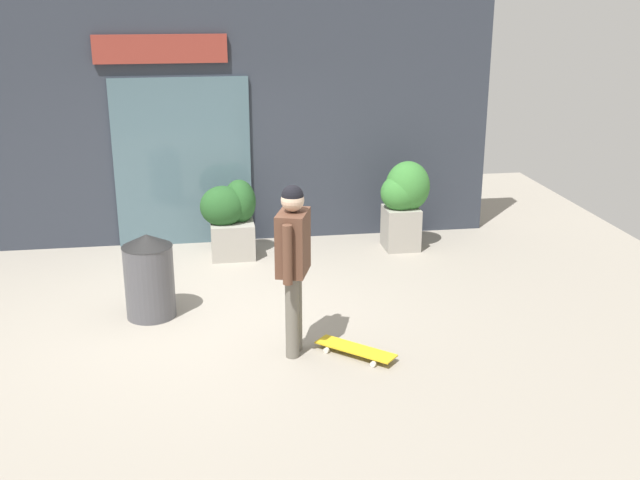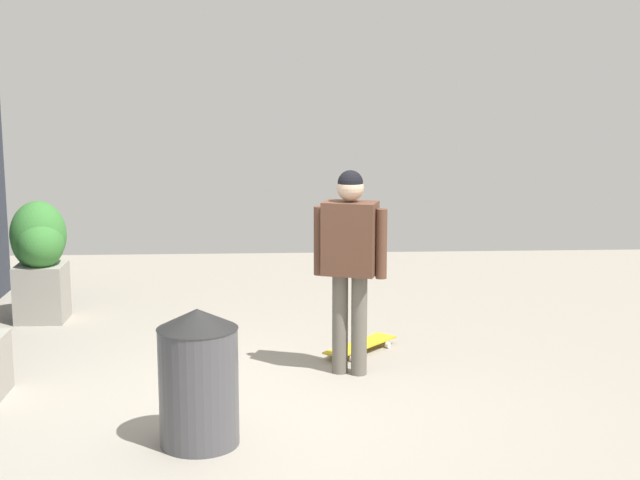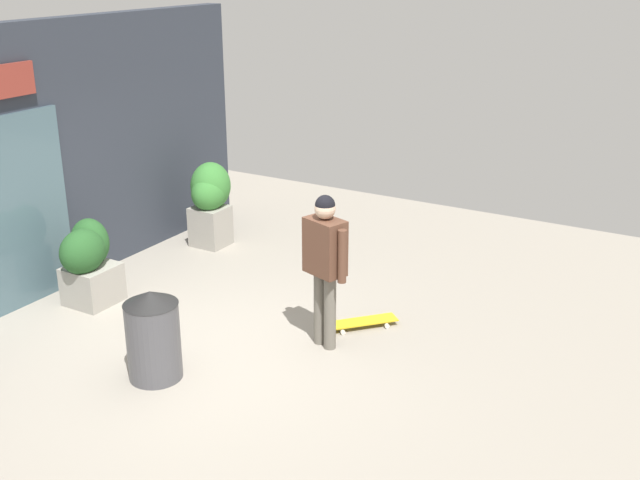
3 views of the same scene
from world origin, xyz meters
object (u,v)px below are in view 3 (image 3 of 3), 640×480
at_px(skateboard, 362,322).
at_px(trash_bin, 153,335).
at_px(skateboarder, 325,256).
at_px(planter_box_right, 88,260).
at_px(planter_box_left, 210,196).

distance_m(skateboard, trash_bin, 2.39).
bearing_deg(skateboard, skateboarder, -151.75).
bearing_deg(planter_box_right, planter_box_left, -0.45).
bearing_deg(trash_bin, skateboard, -32.34).
bearing_deg(planter_box_right, skateboard, -71.56).
bearing_deg(trash_bin, planter_box_right, 62.58).
bearing_deg(planter_box_left, skateboarder, -122.20).
height_order(skateboard, trash_bin, trash_bin).
relative_size(skateboarder, skateboard, 2.26).
xyz_separation_m(skateboard, planter_box_left, (1.28, 3.09, 0.66)).
bearing_deg(skateboarder, planter_box_left, 76.13).
distance_m(skateboarder, trash_bin, 1.89).
height_order(planter_box_left, trash_bin, planter_box_left).
bearing_deg(trash_bin, skateboarder, -38.26).
distance_m(planter_box_left, trash_bin, 3.75).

